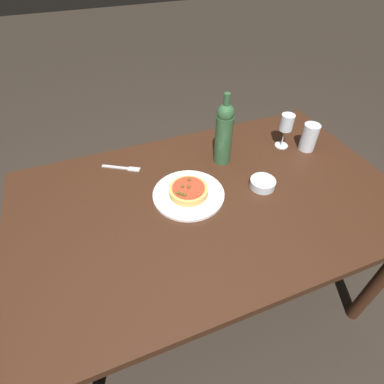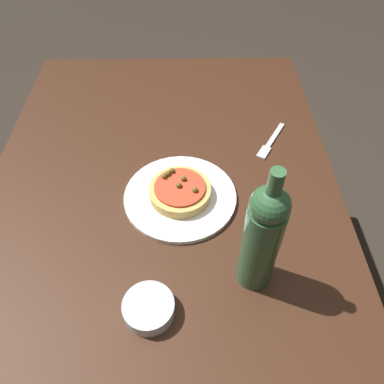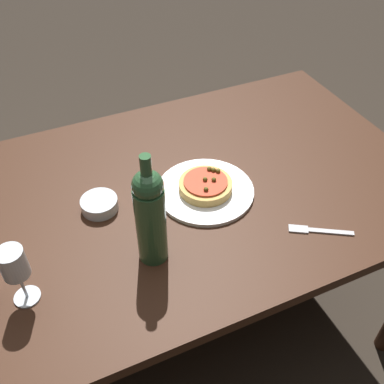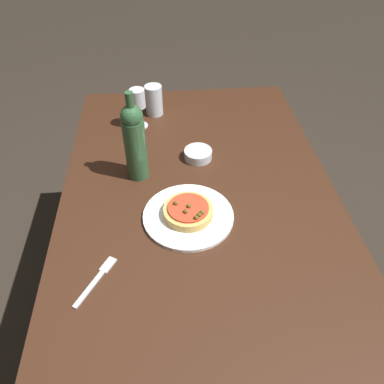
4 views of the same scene
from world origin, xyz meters
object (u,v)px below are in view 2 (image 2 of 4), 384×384
at_px(pizza, 180,191).
at_px(wine_bottle, 262,237).
at_px(side_bowl, 149,308).
at_px(fork, 270,143).
at_px(dining_table, 163,240).
at_px(dinner_plate, 180,197).

height_order(pizza, wine_bottle, wine_bottle).
bearing_deg(wine_bottle, side_bowl, 109.90).
bearing_deg(fork, dining_table, -17.28).
relative_size(dinner_plate, wine_bottle, 0.89).
xyz_separation_m(dining_table, side_bowl, (-0.23, 0.01, 0.10)).
bearing_deg(side_bowl, dinner_plate, -11.45).
height_order(dining_table, wine_bottle, wine_bottle).
relative_size(dining_table, wine_bottle, 4.74).
distance_m(pizza, wine_bottle, 0.30).
bearing_deg(wine_bottle, dinner_plate, 35.55).
bearing_deg(pizza, fork, -51.89).
relative_size(pizza, side_bowl, 1.50).
relative_size(dining_table, pizza, 9.79).
distance_m(dinner_plate, wine_bottle, 0.31).
bearing_deg(pizza, dining_table, 146.99).
distance_m(dining_table, side_bowl, 0.25).
distance_m(dining_table, dinner_plate, 0.13).
bearing_deg(wine_bottle, dining_table, 53.73).
bearing_deg(wine_bottle, fork, -13.66).
height_order(dining_table, dinner_plate, dinner_plate).
distance_m(wine_bottle, side_bowl, 0.27).
xyz_separation_m(pizza, side_bowl, (-0.30, 0.06, -0.01)).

